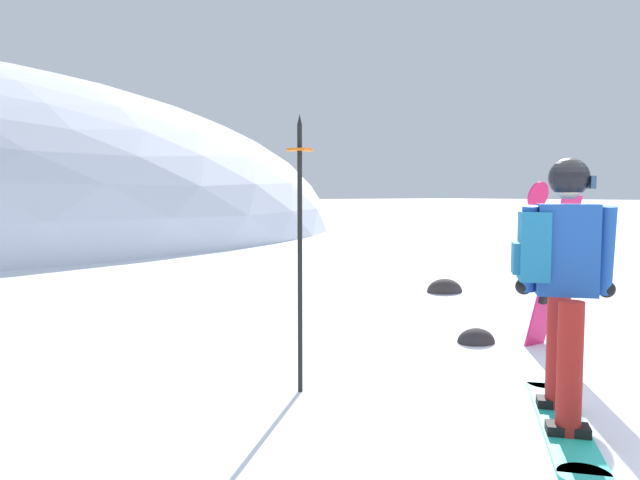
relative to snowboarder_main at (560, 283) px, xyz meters
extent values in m
plane|color=white|center=(0.16, -0.21, -0.92)|extent=(300.00, 300.00, 0.00)
cube|color=#23B7A3|center=(0.02, -0.02, -0.91)|extent=(1.33, 1.27, 0.02)
cylinder|color=#23B7A3|center=(0.59, 0.51, -0.91)|extent=(0.28, 0.28, 0.02)
cylinder|color=#23B7A3|center=(-0.55, -0.56, -0.91)|extent=(0.28, 0.28, 0.02)
cube|color=black|center=(0.20, 0.14, -0.86)|extent=(0.27, 0.28, 0.06)
cube|color=black|center=(-0.15, -0.19, -0.86)|extent=(0.27, 0.28, 0.06)
cylinder|color=maroon|center=(0.20, 0.14, -0.48)|extent=(0.15, 0.15, 0.82)
cylinder|color=maroon|center=(-0.15, -0.19, -0.48)|extent=(0.15, 0.15, 0.82)
cube|color=#1E4C9E|center=(0.02, -0.02, 0.22)|extent=(0.41, 0.41, 0.58)
cylinder|color=#1E4C9E|center=(-0.14, 0.14, 0.22)|extent=(0.20, 0.19, 0.57)
cylinder|color=#1E4C9E|center=(0.18, -0.19, 0.22)|extent=(0.20, 0.19, 0.57)
sphere|color=black|center=(-0.12, 0.19, -0.03)|extent=(0.11, 0.11, 0.11)
sphere|color=black|center=(0.22, -0.18, -0.03)|extent=(0.11, 0.11, 0.11)
cube|color=teal|center=(-0.12, 0.12, 0.24)|extent=(0.33, 0.32, 0.44)
cube|color=teal|center=(-0.19, 0.20, 0.16)|extent=(0.19, 0.18, 0.20)
sphere|color=beige|center=(0.02, -0.02, 0.64)|extent=(0.21, 0.21, 0.21)
sphere|color=black|center=(0.02, -0.02, 0.67)|extent=(0.25, 0.25, 0.25)
cube|color=navy|center=(0.11, -0.12, 0.64)|extent=(0.14, 0.14, 0.08)
cube|color=#D11E5B|center=(1.60, 1.20, -0.18)|extent=(0.28, 0.40, 1.48)
cylinder|color=#D11E5B|center=(1.60, 1.38, 0.55)|extent=(0.28, 0.09, 0.28)
cube|color=black|center=(1.60, 1.23, 0.04)|extent=(0.25, 0.10, 0.15)
cube|color=black|center=(1.60, 1.23, -0.40)|extent=(0.25, 0.10, 0.15)
cylinder|color=black|center=(-1.07, 1.44, 0.08)|extent=(0.04, 0.04, 1.99)
cylinder|color=orange|center=(-1.07, 1.44, 0.89)|extent=(0.20, 0.20, 0.02)
cone|color=black|center=(-1.07, 1.44, 1.11)|extent=(0.04, 0.04, 0.08)
ellipsoid|color=#282628|center=(1.19, 1.76, -0.92)|extent=(0.40, 0.34, 0.28)
ellipsoid|color=#383333|center=(3.17, 4.19, -0.92)|extent=(0.57, 0.49, 0.40)
camera|label=1|loc=(-3.36, -2.33, 0.57)|focal=33.60mm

